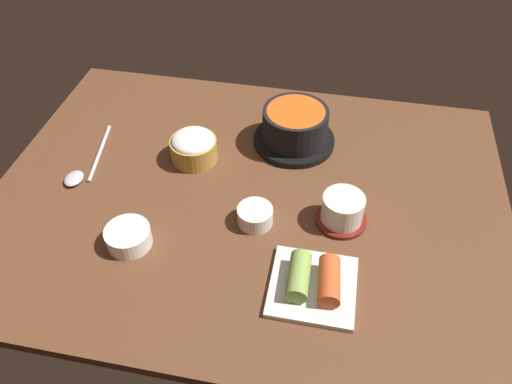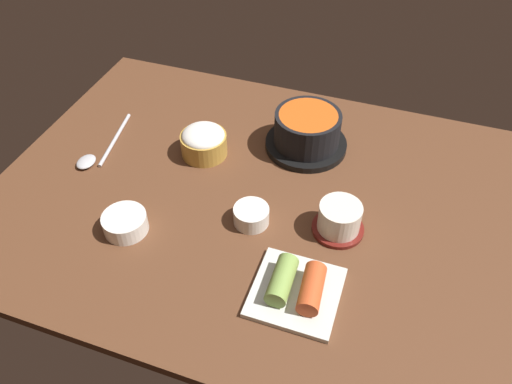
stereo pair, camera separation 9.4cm
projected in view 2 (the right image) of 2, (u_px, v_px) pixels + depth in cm
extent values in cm
cube|color=#56331E|center=(250.00, 197.00, 98.40)|extent=(100.00, 76.00, 2.00)
cylinder|color=black|center=(306.00, 144.00, 107.43)|extent=(17.50, 17.50, 1.42)
cylinder|color=black|center=(307.00, 128.00, 104.44)|extent=(13.91, 13.91, 7.05)
cylinder|color=#D15619|center=(308.00, 116.00, 102.17)|extent=(12.24, 12.24, 0.60)
cylinder|color=#B78C38|center=(204.00, 145.00, 104.68)|extent=(9.71, 9.71, 4.79)
ellipsoid|color=white|center=(203.00, 136.00, 103.00)|extent=(8.93, 8.93, 3.40)
cylinder|color=maroon|center=(338.00, 228.00, 90.77)|extent=(9.49, 9.49, 0.80)
cylinder|color=silver|center=(340.00, 217.00, 88.63)|extent=(7.67, 7.67, 5.26)
cylinder|color=#C6D18C|center=(341.00, 208.00, 86.99)|extent=(6.52, 6.52, 0.40)
cylinder|color=white|center=(251.00, 215.00, 91.28)|extent=(6.59, 6.59, 3.41)
cylinder|color=#386B2D|center=(251.00, 210.00, 90.29)|extent=(5.41, 5.41, 0.50)
cube|color=silver|center=(296.00, 292.00, 80.90)|extent=(14.05, 14.05, 1.00)
cylinder|color=#7A9E47|center=(282.00, 280.00, 79.86)|extent=(3.77, 8.51, 3.58)
cylinder|color=#C64C23|center=(312.00, 288.00, 78.71)|extent=(4.19, 8.67, 3.58)
cylinder|color=white|center=(125.00, 223.00, 89.93)|extent=(8.07, 8.07, 3.46)
cylinder|color=#B73323|center=(124.00, 218.00, 88.93)|extent=(6.62, 6.62, 0.50)
cylinder|color=#B7B7BC|center=(115.00, 139.00, 109.13)|extent=(3.88, 17.81, 0.80)
ellipsoid|color=#B7B7BC|center=(86.00, 162.00, 103.34)|extent=(3.60, 4.68, 1.26)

